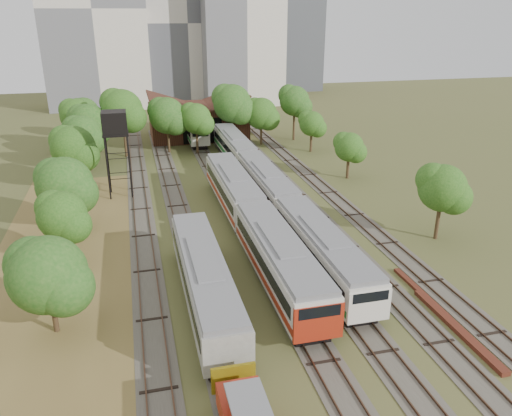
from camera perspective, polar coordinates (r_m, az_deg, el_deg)
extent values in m
plane|color=#475123|center=(36.05, 8.35, -12.69)|extent=(240.00, 240.00, 0.00)
cube|color=brown|center=(41.07, -20.67, -9.36)|extent=(14.00, 60.00, 0.04)
cube|color=#4C473D|center=(56.08, -13.03, -0.14)|extent=(2.60, 80.00, 0.06)
cube|color=#472D1E|center=(56.05, -13.77, -0.11)|extent=(0.08, 80.00, 0.14)
cube|color=#472D1E|center=(56.05, -12.31, 0.02)|extent=(0.08, 80.00, 0.14)
cube|color=#4C473D|center=(56.23, -8.97, 0.23)|extent=(2.60, 80.00, 0.06)
cube|color=#472D1E|center=(56.15, -9.70, 0.25)|extent=(0.08, 80.00, 0.14)
cube|color=#472D1E|center=(56.26, -8.25, 0.38)|extent=(0.08, 80.00, 0.14)
cube|color=#4C473D|center=(56.99, -2.97, 0.76)|extent=(2.60, 80.00, 0.06)
cube|color=#472D1E|center=(56.84, -3.68, 0.78)|extent=(0.08, 80.00, 0.14)
cube|color=#472D1E|center=(57.09, -2.26, 0.91)|extent=(0.08, 80.00, 0.14)
cube|color=#4C473D|center=(57.84, 0.92, 1.10)|extent=(2.60, 80.00, 0.06)
cube|color=#472D1E|center=(57.64, 0.23, 1.13)|extent=(0.08, 80.00, 0.14)
cube|color=#472D1E|center=(57.99, 1.61, 1.25)|extent=(0.08, 80.00, 0.14)
cube|color=#4C473D|center=(58.95, 4.68, 1.43)|extent=(2.60, 80.00, 0.06)
cube|color=#472D1E|center=(58.70, 4.02, 1.45)|extent=(0.08, 80.00, 0.14)
cube|color=#472D1E|center=(59.14, 5.34, 1.57)|extent=(0.08, 80.00, 0.14)
cube|color=#4C473D|center=(60.30, 8.29, 1.74)|extent=(2.60, 80.00, 0.06)
cube|color=#472D1E|center=(60.01, 7.66, 1.76)|extent=(0.08, 80.00, 0.14)
cube|color=#472D1E|center=(60.54, 8.92, 1.87)|extent=(0.08, 80.00, 0.14)
cube|color=black|center=(39.62, 2.66, -8.32)|extent=(2.45, 15.64, 0.89)
cube|color=beige|center=(38.75, 2.70, -5.95)|extent=(3.24, 17.00, 2.79)
cube|color=black|center=(38.59, 2.71, -5.51)|extent=(3.30, 15.64, 0.95)
cube|color=slate|center=(38.04, 2.74, -3.81)|extent=(2.98, 16.66, 0.40)
cube|color=maroon|center=(39.11, 2.68, -6.97)|extent=(3.30, 16.66, 0.50)
cube|color=maroon|center=(31.96, 7.16, -12.89)|extent=(3.28, 0.25, 2.51)
cube|color=black|center=(55.03, -2.57, 0.47)|extent=(2.45, 15.64, 0.89)
cube|color=beige|center=(54.40, -2.60, 2.28)|extent=(3.24, 17.00, 2.79)
cube|color=black|center=(54.29, -2.60, 2.61)|extent=(3.30, 15.64, 0.95)
cube|color=slate|center=(53.90, -2.63, 3.88)|extent=(2.98, 16.66, 0.40)
cube|color=maroon|center=(54.66, -2.58, 1.50)|extent=(3.30, 16.66, 0.50)
cube|color=black|center=(41.79, 7.49, -6.86)|extent=(2.28, 15.64, 0.83)
cube|color=beige|center=(41.01, 7.61, -4.76)|extent=(3.01, 17.00, 2.59)
cube|color=black|center=(40.88, 7.63, -4.36)|extent=(3.07, 15.64, 0.88)
cube|color=slate|center=(40.39, 7.71, -2.87)|extent=(2.77, 16.66, 0.37)
cube|color=#1B6C2B|center=(41.34, 7.56, -5.66)|extent=(3.07, 16.66, 0.47)
cube|color=beige|center=(34.39, 12.79, -10.90)|extent=(3.05, 0.25, 2.33)
cube|color=black|center=(56.96, 1.14, 1.19)|extent=(2.28, 15.64, 0.83)
cube|color=beige|center=(56.40, 1.15, 2.82)|extent=(3.01, 17.00, 2.59)
cube|color=black|center=(56.30, 1.15, 3.12)|extent=(3.07, 15.64, 0.88)
cube|color=slate|center=(55.94, 1.16, 4.26)|extent=(2.77, 16.66, 0.37)
cube|color=#1B6C2B|center=(56.63, 1.15, 2.13)|extent=(3.07, 16.66, 0.47)
cube|color=black|center=(73.18, -2.48, 5.77)|extent=(2.28, 15.64, 0.83)
cube|color=beige|center=(72.74, -2.50, 7.07)|extent=(3.01, 17.00, 2.59)
cube|color=black|center=(72.67, -2.50, 7.31)|extent=(3.07, 15.64, 0.88)
cube|color=slate|center=(72.39, -2.52, 8.21)|extent=(2.77, 16.66, 0.37)
cube|color=#1B6C2B|center=(72.93, -2.49, 6.52)|extent=(3.07, 16.66, 0.47)
cube|color=black|center=(86.27, -7.08, 8.03)|extent=(2.23, 14.72, 0.81)
cube|color=beige|center=(85.90, -7.13, 9.12)|extent=(2.94, 16.00, 2.54)
cube|color=black|center=(85.84, -7.14, 9.31)|extent=(3.00, 14.72, 0.86)
cube|color=slate|center=(85.61, -7.18, 10.06)|extent=(2.71, 15.68, 0.37)
cube|color=#1B6C2B|center=(86.05, -7.11, 8.65)|extent=(3.00, 15.68, 0.46)
cube|color=beige|center=(78.24, -6.36, 7.85)|extent=(2.98, 0.25, 2.28)
cube|color=gold|center=(28.81, -2.61, -18.84)|extent=(2.46, 0.20, 1.64)
cube|color=slate|center=(24.89, -0.68, -21.82)|extent=(1.83, 3.60, 0.18)
cube|color=black|center=(37.49, -5.76, -10.34)|extent=(2.28, 16.56, 0.83)
cube|color=gray|center=(36.62, -5.86, -8.06)|extent=(3.01, 18.00, 2.59)
cube|color=black|center=(36.47, -5.87, -7.64)|extent=(3.07, 16.56, 0.88)
cube|color=slate|center=(35.92, -5.94, -6.00)|extent=(2.77, 17.64, 0.37)
cylinder|color=black|center=(58.90, -16.60, 4.26)|extent=(0.18, 0.18, 7.26)
cylinder|color=black|center=(58.83, -14.22, 4.48)|extent=(0.18, 0.18, 7.26)
cylinder|color=black|center=(61.26, -16.54, 4.91)|extent=(0.18, 0.18, 7.26)
cylinder|color=black|center=(61.18, -14.25, 5.12)|extent=(0.18, 0.18, 7.26)
cube|color=black|center=(59.12, -15.76, 8.16)|extent=(2.86, 2.86, 0.20)
cube|color=black|center=(58.85, -15.89, 9.42)|extent=(2.72, 2.72, 2.45)
cube|color=#5C271A|center=(37.31, 21.96, -12.61)|extent=(0.65, 9.69, 0.32)
cube|color=#5C271A|center=(40.75, 18.29, -9.11)|extent=(0.46, 7.44, 0.24)
cube|color=#381C14|center=(87.83, -6.67, 9.85)|extent=(16.00, 11.00, 5.50)
cube|color=#381C14|center=(86.81, -9.43, 11.83)|extent=(8.45, 11.55, 2.96)
cube|color=#381C14|center=(87.83, -4.12, 12.16)|extent=(8.45, 11.55, 2.96)
cube|color=black|center=(82.66, -6.12, 8.76)|extent=(6.40, 0.15, 4.12)
cylinder|color=#382616|center=(36.37, -22.13, -10.71)|extent=(0.36, 0.36, 3.39)
sphere|color=#205216|center=(35.12, -22.72, -7.06)|extent=(5.14, 5.14, 5.14)
cylinder|color=#382616|center=(44.90, -20.81, -4.13)|extent=(0.36, 0.36, 3.59)
sphere|color=#205216|center=(43.85, -21.27, -0.85)|extent=(4.08, 4.08, 4.08)
cylinder|color=#382616|center=(52.31, -20.61, -0.46)|extent=(0.36, 0.36, 3.66)
sphere|color=#205216|center=(51.40, -21.02, 2.47)|extent=(5.45, 5.45, 5.45)
cylinder|color=#382616|center=(63.13, -19.79, 3.58)|extent=(0.36, 0.36, 4.27)
sphere|color=#205216|center=(62.27, -20.17, 6.47)|extent=(5.17, 5.17, 5.17)
cylinder|color=#382616|center=(71.30, -18.92, 5.52)|extent=(0.36, 0.36, 3.97)
sphere|color=#205216|center=(70.59, -19.22, 7.91)|extent=(5.07, 5.07, 5.07)
cylinder|color=#382616|center=(83.39, -19.51, 7.72)|extent=(0.36, 0.36, 4.22)
sphere|color=#205216|center=(82.75, -19.79, 9.91)|extent=(5.13, 5.13, 5.13)
cylinder|color=#382616|center=(91.37, -18.85, 8.64)|extent=(0.36, 0.36, 3.41)
sphere|color=#205216|center=(90.88, -19.05, 10.26)|extent=(5.07, 5.07, 5.07)
cylinder|color=#382616|center=(76.90, -18.33, 6.77)|extent=(0.36, 0.36, 4.20)
sphere|color=#205216|center=(76.21, -18.61, 9.13)|extent=(5.64, 5.64, 5.64)
cylinder|color=#382616|center=(77.10, -14.76, 7.68)|extent=(0.36, 0.36, 5.48)
sphere|color=#205216|center=(76.26, -15.06, 10.77)|extent=(5.95, 5.95, 5.95)
cylinder|color=#382616|center=(78.25, -9.96, 7.87)|extent=(0.36, 0.36, 4.46)
sphere|color=#205216|center=(77.54, -10.13, 10.35)|extent=(5.46, 5.46, 5.46)
cylinder|color=#382616|center=(77.17, -6.75, 7.75)|extent=(0.36, 0.36, 4.18)
sphere|color=#205216|center=(76.48, -6.85, 10.10)|extent=(4.57, 4.57, 4.57)
cylinder|color=#382616|center=(82.05, -2.67, 9.05)|extent=(0.36, 0.36, 5.20)
sphere|color=#205216|center=(81.29, -2.72, 11.82)|extent=(6.12, 6.12, 6.12)
cylinder|color=#382616|center=(81.98, 0.59, 8.63)|extent=(0.36, 0.36, 3.98)
sphere|color=#205216|center=(81.36, 0.60, 10.74)|extent=(5.04, 5.04, 5.04)
cylinder|color=#382616|center=(85.24, 4.35, 9.46)|extent=(0.36, 0.36, 5.15)
sphere|color=#205216|center=(84.52, 4.43, 12.11)|extent=(4.93, 4.93, 4.93)
cylinder|color=#382616|center=(49.94, 20.07, -1.19)|extent=(0.36, 0.36, 4.00)
sphere|color=#205216|center=(48.91, 20.53, 2.16)|extent=(4.41, 4.41, 4.41)
cylinder|color=#382616|center=(65.76, 10.45, 4.74)|extent=(0.36, 0.36, 3.27)
sphere|color=#205216|center=(65.10, 10.60, 6.87)|extent=(3.74, 3.74, 3.74)
cylinder|color=#382616|center=(78.14, 6.31, 7.66)|extent=(0.36, 0.36, 3.43)
sphere|color=#205216|center=(77.56, 6.39, 9.56)|extent=(3.80, 3.80, 3.80)
cube|color=beige|center=(122.53, -18.10, 20.83)|extent=(22.00, 16.00, 42.00)
cube|color=beige|center=(128.19, -8.32, 20.23)|extent=(20.00, 18.00, 36.00)
cube|color=#46494F|center=(145.06, 4.67, 18.90)|extent=(12.00, 12.00, 28.00)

